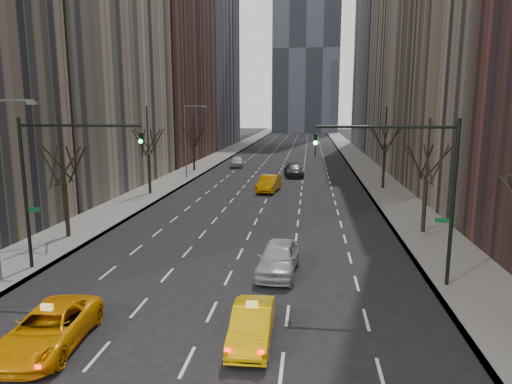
% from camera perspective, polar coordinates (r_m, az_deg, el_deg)
% --- Properties ---
extents(sidewalk_left, '(4.50, 320.00, 0.15)m').
position_cam_1_polar(sidewalk_left, '(82.07, -4.77, 4.34)').
color(sidewalk_left, slate).
rests_on(sidewalk_left, ground).
extents(sidewalk_right, '(4.50, 320.00, 0.15)m').
position_cam_1_polar(sidewalk_right, '(80.86, 12.55, 4.04)').
color(sidewalk_right, slate).
rests_on(sidewalk_right, ground).
extents(bld_left_far, '(14.00, 28.00, 44.00)m').
position_cam_1_polar(bld_left_far, '(81.28, -12.42, 19.59)').
color(bld_left_far, brown).
rests_on(bld_left_far, ground).
extents(bld_left_deep, '(14.00, 30.00, 60.00)m').
position_cam_1_polar(bld_left_deep, '(111.11, -7.19, 21.36)').
color(bld_left_deep, slate).
rests_on(bld_left_deep, ground).
extents(bld_right_deep, '(14.00, 30.00, 58.00)m').
position_cam_1_polar(bld_right_deep, '(108.38, 17.00, 20.75)').
color(bld_right_deep, slate).
rests_on(bld_right_deep, ground).
extents(tree_lw_b, '(3.36, 3.50, 7.82)m').
position_cam_1_polar(tree_lw_b, '(32.62, -22.81, 0.96)').
color(tree_lw_b, black).
rests_on(tree_lw_b, ground).
extents(tree_lw_c, '(3.36, 3.50, 8.74)m').
position_cam_1_polar(tree_lw_c, '(47.04, -13.28, 4.51)').
color(tree_lw_c, black).
rests_on(tree_lw_c, ground).
extents(tree_lw_d, '(3.36, 3.50, 7.36)m').
position_cam_1_polar(tree_lw_d, '(64.23, -7.79, 5.75)').
color(tree_lw_d, black).
rests_on(tree_lw_d, ground).
extents(tree_rw_b, '(3.36, 3.50, 7.82)m').
position_cam_1_polar(tree_rw_b, '(33.32, 20.48, 1.30)').
color(tree_rw_b, black).
rests_on(tree_rw_b, ground).
extents(tree_rw_c, '(3.36, 3.50, 8.74)m').
position_cam_1_polar(tree_rw_c, '(50.82, 15.77, 4.81)').
color(tree_rw_c, black).
rests_on(tree_rw_c, ground).
extents(traffic_mast_left, '(6.69, 0.39, 8.00)m').
position_cam_1_polar(traffic_mast_left, '(25.80, -23.98, 2.57)').
color(traffic_mast_left, black).
rests_on(traffic_mast_left, ground).
extents(traffic_mast_right, '(6.69, 0.39, 8.00)m').
position_cam_1_polar(traffic_mast_right, '(22.77, 19.54, 1.95)').
color(traffic_mast_right, black).
rests_on(traffic_mast_right, ground).
extents(streetlight_far, '(2.83, 0.22, 9.00)m').
position_cam_1_polar(streetlight_far, '(57.04, -8.47, 7.24)').
color(streetlight_far, slate).
rests_on(streetlight_far, ground).
extents(taxi_suv, '(2.77, 5.32, 1.43)m').
position_cam_1_polar(taxi_suv, '(18.85, -24.47, -15.27)').
color(taxi_suv, '#F19905').
rests_on(taxi_suv, ground).
extents(taxi_sedan, '(1.51, 4.19, 1.37)m').
position_cam_1_polar(taxi_sedan, '(17.63, -0.51, -16.22)').
color(taxi_sedan, '#FFC105').
rests_on(taxi_sedan, ground).
extents(silver_sedan_ahead, '(2.26, 5.03, 1.68)m').
position_cam_1_polar(silver_sedan_ahead, '(24.32, 2.79, -8.22)').
color(silver_sedan_ahead, '#AFB2B7').
rests_on(silver_sedan_ahead, ground).
extents(far_taxi, '(2.46, 5.34, 1.70)m').
position_cam_1_polar(far_taxi, '(48.10, 1.66, 1.08)').
color(far_taxi, orange).
rests_on(far_taxi, ground).
extents(far_suv_grey, '(2.95, 5.71, 1.58)m').
position_cam_1_polar(far_suv_grey, '(59.17, 4.73, 2.73)').
color(far_suv_grey, '#2B2B30').
rests_on(far_suv_grey, ground).
extents(far_car_white, '(2.35, 4.77, 1.56)m').
position_cam_1_polar(far_car_white, '(68.82, -2.40, 3.81)').
color(far_car_white, silver).
rests_on(far_car_white, ground).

